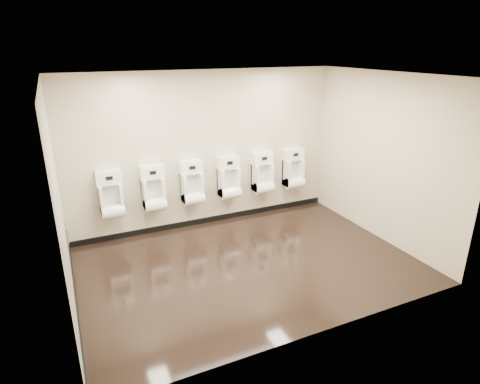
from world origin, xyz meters
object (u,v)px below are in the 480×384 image
(urinal_5, at_px, (293,171))
(urinal_2, at_px, (192,186))
(urinal_0, at_px, (111,198))
(access_panel, at_px, (67,234))
(urinal_1, at_px, (154,191))
(urinal_3, at_px, (229,180))
(urinal_4, at_px, (263,176))

(urinal_5, bearing_deg, urinal_2, 180.00)
(urinal_0, bearing_deg, access_panel, -150.97)
(access_panel, height_order, urinal_1, urinal_1)
(urinal_0, bearing_deg, urinal_2, 0.00)
(access_panel, height_order, urinal_3, urinal_3)
(urinal_2, distance_m, urinal_4, 1.42)
(urinal_1, xyz_separation_m, urinal_5, (2.81, 0.00, 0.00))
(urinal_3, bearing_deg, urinal_5, 0.00)
(urinal_1, relative_size, urinal_3, 1.00)
(urinal_0, distance_m, urinal_1, 0.70)
(access_panel, bearing_deg, urinal_0, 29.03)
(urinal_1, xyz_separation_m, urinal_4, (2.11, 0.00, 0.00))
(urinal_0, bearing_deg, urinal_3, 0.00)
(urinal_1, xyz_separation_m, urinal_2, (0.69, 0.00, 0.00))
(urinal_2, xyz_separation_m, urinal_4, (1.42, 0.00, 0.00))
(urinal_2, bearing_deg, access_panel, -169.11)
(access_panel, relative_size, urinal_0, 0.32)
(urinal_2, xyz_separation_m, urinal_5, (2.11, 0.00, 0.00))
(urinal_0, bearing_deg, urinal_1, 0.00)
(urinal_1, distance_m, urinal_3, 1.41)
(urinal_2, bearing_deg, urinal_0, 180.00)
(access_panel, bearing_deg, urinal_3, 8.22)
(urinal_3, bearing_deg, urinal_1, 180.00)
(access_panel, bearing_deg, urinal_2, 10.89)
(urinal_1, bearing_deg, urinal_3, 0.00)
(urinal_0, xyz_separation_m, urinal_3, (2.11, 0.00, 0.00))
(access_panel, xyz_separation_m, urinal_4, (3.56, 0.41, 0.32))
(urinal_0, relative_size, urinal_4, 1.00)
(access_panel, height_order, urinal_2, urinal_2)
(urinal_4, xyz_separation_m, urinal_5, (0.69, 0.00, 0.00))
(urinal_3, distance_m, urinal_5, 1.40)
(urinal_2, height_order, urinal_5, same)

